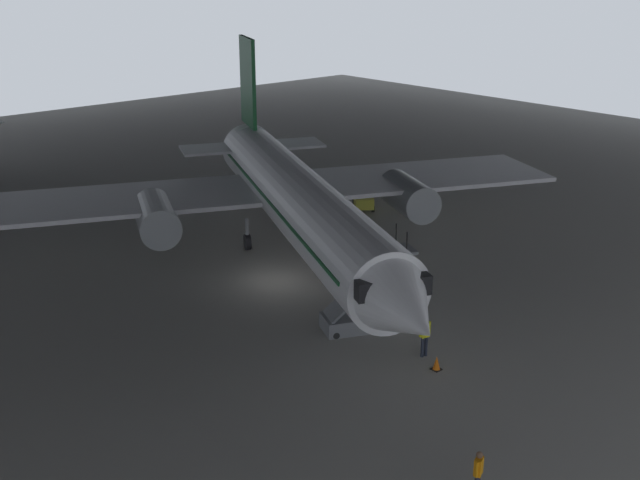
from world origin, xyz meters
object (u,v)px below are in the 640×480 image
airplane_main (296,199)px  crew_worker_by_stairs (425,334)px  crew_worker_near_nose (478,471)px  baggage_tug (363,201)px  boarding_stairs (365,313)px  traffic_cone_orange (437,363)px

airplane_main → crew_worker_by_stairs: size_ratio=18.34×
crew_worker_near_nose → crew_worker_by_stairs: bearing=51.6°
crew_worker_near_nose → baggage_tug: size_ratio=0.64×
airplane_main → boarding_stairs: (-3.47, -8.87, -2.61)m
baggage_tug → traffic_cone_orange: bearing=-126.9°
boarding_stairs → crew_worker_by_stairs: bearing=-91.5°
boarding_stairs → crew_worker_near_nose: 12.09m
airplane_main → traffic_cone_orange: airplane_main is taller
traffic_cone_orange → baggage_tug: 21.91m
traffic_cone_orange → baggage_tug: (13.14, 17.53, 0.23)m
crew_worker_near_nose → traffic_cone_orange: size_ratio=2.63×
traffic_cone_orange → baggage_tug: baggage_tug is taller
boarding_stairs → traffic_cone_orange: 4.71m
airplane_main → baggage_tug: airplane_main is taller
boarding_stairs → crew_worker_by_stairs: size_ratio=2.56×
airplane_main → baggage_tug: bearing=23.8°
boarding_stairs → crew_worker_by_stairs: 3.57m
boarding_stairs → baggage_tug: size_ratio=1.83×
airplane_main → crew_worker_near_nose: 21.71m
crew_worker_near_nose → crew_worker_by_stairs: (5.63, 7.09, 0.12)m
boarding_stairs → crew_worker_near_nose: size_ratio=2.87×
baggage_tug → boarding_stairs: bearing=-134.3°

